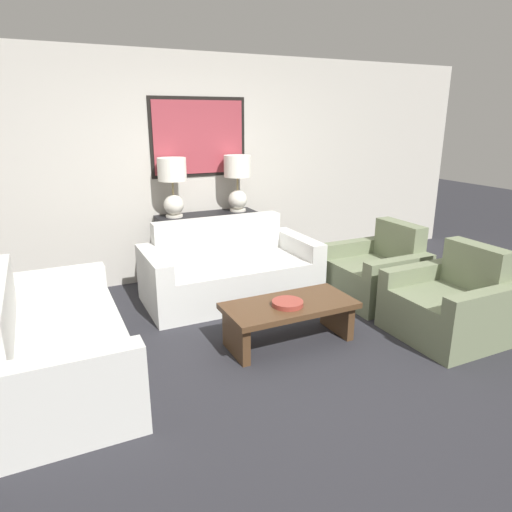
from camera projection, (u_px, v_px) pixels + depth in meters
ground_plane at (298, 357)px, 3.84m from camera, size 20.00×20.00×0.00m
back_wall at (198, 168)px, 5.56m from camera, size 7.98×0.12×2.65m
console_table at (208, 246)px, 5.60m from camera, size 1.22×0.37×0.82m
table_lamp_left at (173, 181)px, 5.19m from camera, size 0.33×0.33×0.68m
table_lamp_right at (237, 178)px, 5.52m from camera, size 0.33×0.33×0.68m
couch_by_back_wall at (230, 272)px, 5.04m from camera, size 1.87×0.93×0.84m
couch_by_side at (53, 346)px, 3.42m from camera, size 0.93×1.87×0.84m
coffee_table at (289, 313)px, 4.01m from camera, size 1.15×0.55×0.38m
decorative_bowl at (288, 303)px, 3.92m from camera, size 0.27×0.27×0.04m
armchair_near_back_wall at (376, 274)px, 5.00m from camera, size 0.83×0.90×0.83m
armchair_near_camera at (449, 306)px, 4.15m from camera, size 0.83×0.90×0.83m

